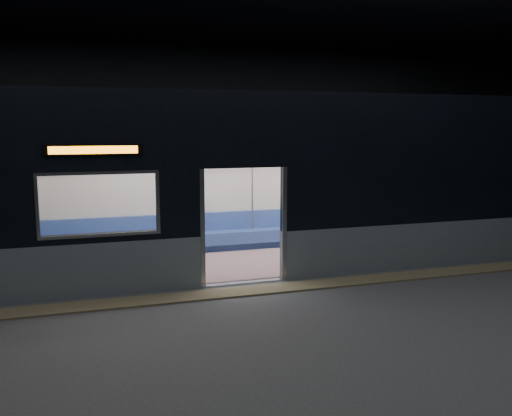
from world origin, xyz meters
name	(u,v)px	position (x,y,z in m)	size (l,w,h in m)	color
station_floor	(262,302)	(0.00, 0.00, -0.01)	(24.00, 14.00, 0.01)	#47494C
station_envelope	(263,64)	(0.00, 0.00, 3.66)	(24.00, 14.00, 5.00)	black
tactile_strip	(252,291)	(0.00, 0.55, 0.01)	(22.80, 0.50, 0.03)	#8C7F59
metro_car	(222,173)	(0.00, 2.54, 1.85)	(18.00, 3.04, 3.35)	gray
passenger	(341,211)	(3.11, 3.55, 0.77)	(0.37, 0.64, 1.31)	black
handbag	(346,217)	(3.15, 3.34, 0.66)	(0.25, 0.22, 0.13)	black
transit_map	(404,179)	(5.00, 3.85, 1.44)	(0.91, 0.03, 0.59)	white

